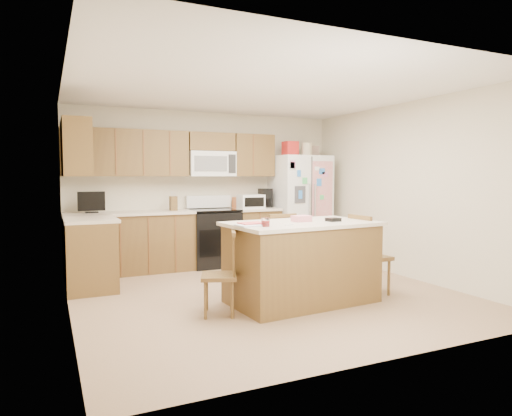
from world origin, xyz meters
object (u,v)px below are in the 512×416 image
stove (214,237)px  windsor_chair_back (276,253)px  windsor_chair_left (221,275)px  windsor_chair_right (368,257)px  island (302,262)px  refrigerator (300,207)px

stove → windsor_chair_back: (0.23, -1.76, -0.01)m
windsor_chair_left → windsor_chair_right: bearing=1.0°
windsor_chair_back → windsor_chair_right: 1.15m
island → windsor_chair_right: (0.93, -0.03, -0.01)m
refrigerator → island: size_ratio=1.15×
stove → windsor_chair_back: stove is taller
windsor_chair_left → windsor_chair_right: windsor_chair_right is taller
refrigerator → island: 2.78m
stove → windsor_chair_right: (1.14, -2.48, -0.01)m
island → windsor_chair_left: size_ratio=2.01×
island → windsor_chair_left: (-1.01, -0.07, -0.05)m
refrigerator → windsor_chair_left: size_ratio=2.31×
stove → windsor_chair_right: stove is taller
refrigerator → windsor_chair_back: refrigerator is taller
refrigerator → windsor_chair_right: refrigerator is taller
refrigerator → windsor_chair_right: (-0.43, -2.41, -0.46)m
stove → refrigerator: refrigerator is taller
refrigerator → windsor_chair_right: size_ratio=2.08×
stove → island: stove is taller
island → windsor_chair_right: size_ratio=1.81×
windsor_chair_back → windsor_chair_right: windsor_chair_right is taller
stove → windsor_chair_right: bearing=-65.3°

